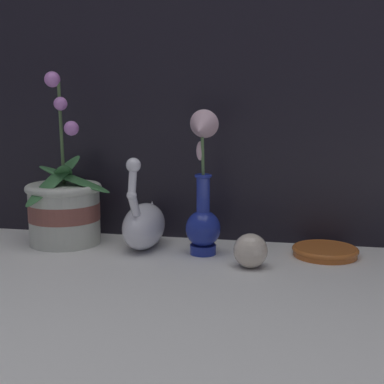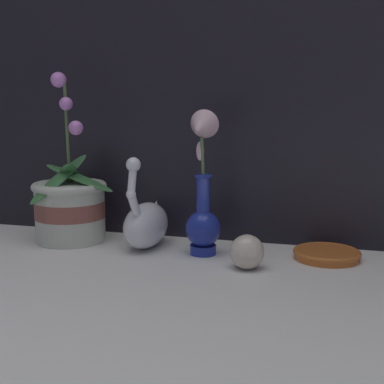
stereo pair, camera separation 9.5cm
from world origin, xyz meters
name	(u,v)px [view 1 (the left image)]	position (x,y,z in m)	size (l,w,h in m)	color
ground_plane	(173,273)	(0.00, 0.00, 0.00)	(2.80, 2.80, 0.00)	silver
window_backdrop	(200,0)	(0.00, 0.31, 0.60)	(2.80, 0.03, 1.20)	black
orchid_potted_plant	(64,207)	(-0.32, 0.18, 0.09)	(0.23, 0.24, 0.42)	beige
swan_figurine	(144,223)	(-0.11, 0.17, 0.06)	(0.09, 0.20, 0.23)	white
blue_vase	(203,197)	(0.04, 0.14, 0.14)	(0.08, 0.11, 0.34)	navy
glass_sphere	(250,251)	(0.16, 0.07, 0.04)	(0.07, 0.07, 0.07)	beige
amber_dish	(325,251)	(0.32, 0.19, 0.01)	(0.15, 0.15, 0.02)	#C66628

